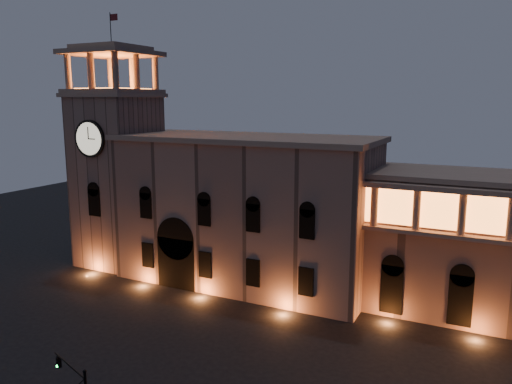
% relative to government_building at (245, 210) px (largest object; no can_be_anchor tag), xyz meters
% --- Properties ---
extents(ground, '(160.00, 160.00, 0.00)m').
position_rel_government_building_xyz_m(ground, '(2.08, -21.93, -8.77)').
color(ground, black).
rests_on(ground, ground).
extents(government_building, '(30.80, 12.80, 17.60)m').
position_rel_government_building_xyz_m(government_building, '(0.00, 0.00, 0.00)').
color(government_building, '#8F6C5D').
rests_on(government_building, ground).
extents(clock_tower, '(9.80, 9.80, 32.40)m').
position_rel_government_building_xyz_m(clock_tower, '(-18.42, -0.95, 3.73)').
color(clock_tower, '#8F6C5D').
rests_on(clock_tower, ground).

